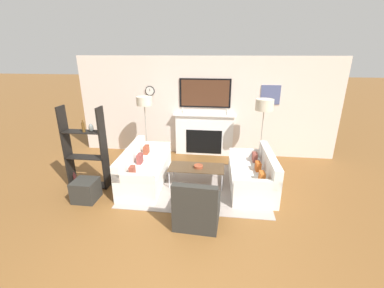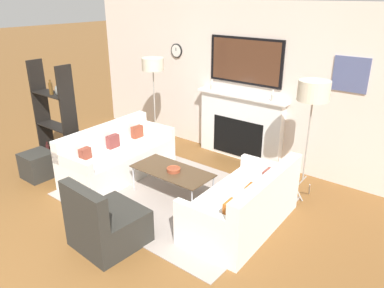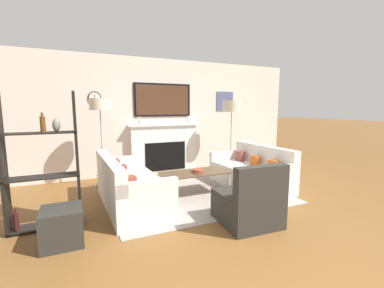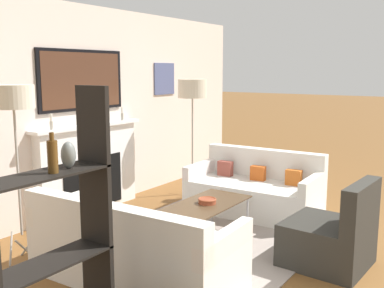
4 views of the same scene
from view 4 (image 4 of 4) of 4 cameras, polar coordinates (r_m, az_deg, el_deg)
fireplace_wall at (r=6.05m, az=-13.73°, el=2.96°), size 7.13×0.28×2.70m
area_rug at (r=5.10m, az=1.72°, el=-12.06°), size 3.02×2.27×0.01m
couch_left at (r=4.11m, az=-7.60°, el=-13.30°), size 0.90×1.93×0.79m
couch_right at (r=6.02m, az=8.00°, el=-5.99°), size 0.93×1.71×0.81m
armchair at (r=4.60m, az=17.32°, el=-11.29°), size 0.77×0.79×0.86m
coffee_table at (r=4.97m, az=1.51°, el=-7.92°), size 1.21×0.57×0.42m
decorative_bowl at (r=4.98m, az=1.94°, el=-7.20°), size 0.20×0.20×0.06m
floor_lamp_left at (r=4.53m, az=-21.76°, el=5.20°), size 0.39×0.39×1.74m
floor_lamp_right at (r=6.65m, az=0.05°, el=6.86°), size 0.43×0.43×1.74m
shelf_unit at (r=2.96m, az=-17.95°, el=-11.42°), size 0.86×0.28×1.77m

